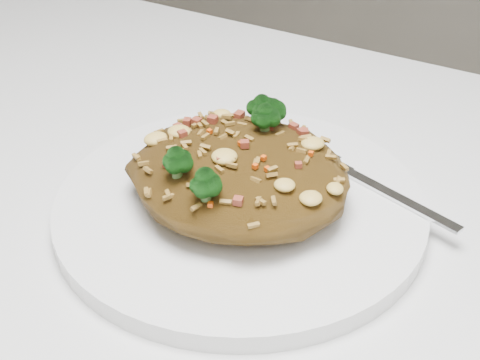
{
  "coord_description": "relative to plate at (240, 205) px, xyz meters",
  "views": [
    {
      "loc": [
        0.17,
        -0.26,
        1.04
      ],
      "look_at": [
        -0.03,
        0.08,
        0.78
      ],
      "focal_mm": 50.0,
      "sensor_mm": 36.0,
      "label": 1
    }
  ],
  "objects": [
    {
      "name": "plate",
      "position": [
        0.0,
        0.0,
        0.0
      ],
      "size": [
        0.26,
        0.26,
        0.01
      ],
      "primitive_type": "cylinder",
      "color": "white",
      "rests_on": "dining_table"
    },
    {
      "name": "fried_rice",
      "position": [
        -0.0,
        0.0,
        0.04
      ],
      "size": [
        0.16,
        0.14,
        0.06
      ],
      "color": "brown",
      "rests_on": "plate"
    },
    {
      "name": "fork",
      "position": [
        0.08,
        0.06,
        0.01
      ],
      "size": [
        0.16,
        0.06,
        0.0
      ],
      "rotation": [
        0.0,
        0.0,
        -0.29
      ],
      "color": "silver",
      "rests_on": "plate"
    }
  ]
}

